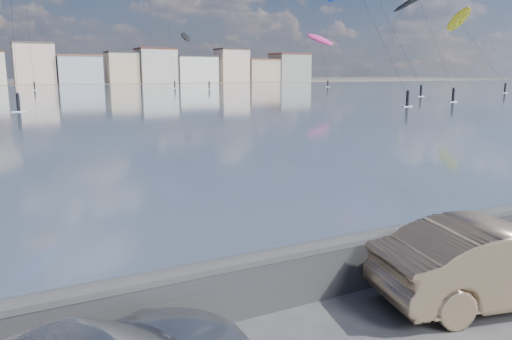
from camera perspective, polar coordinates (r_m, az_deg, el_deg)
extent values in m
cube|color=#455369|center=(95.97, -26.08, 7.58)|extent=(500.00, 177.00, 0.00)
cube|color=#28282B|center=(8.60, -1.89, -13.65)|extent=(400.00, 0.35, 0.90)
cylinder|color=#28282B|center=(8.42, -1.91, -10.87)|extent=(400.00, 0.36, 0.36)
cube|color=beige|center=(190.89, -24.03, 10.98)|extent=(13.00, 10.00, 13.50)
cube|color=#4C423D|center=(191.12, -24.20, 13.09)|extent=(13.26, 10.20, 0.60)
cube|color=#B2B7C6|center=(192.51, -19.61, 10.69)|extent=(15.00, 12.00, 9.50)
cube|color=brown|center=(192.59, -19.71, 12.19)|extent=(15.30, 12.24, 0.60)
cube|color=beige|center=(195.44, -15.05, 11.16)|extent=(11.00, 9.00, 11.00)
cube|color=#2D2D33|center=(195.57, -15.14, 12.86)|extent=(11.22, 9.18, 0.60)
cube|color=beige|center=(198.81, -11.34, 11.53)|extent=(14.00, 11.00, 12.50)
cube|color=#562D23|center=(198.99, -11.42, 13.42)|extent=(14.28, 11.22, 0.60)
cube|color=white|center=(203.81, -7.07, 11.29)|extent=(16.00, 12.00, 10.00)
cube|color=#2D2D33|center=(203.91, -7.11, 12.78)|extent=(16.32, 12.24, 0.60)
cube|color=beige|center=(210.29, -2.79, 11.76)|extent=(12.00, 10.00, 13.00)
cube|color=#383330|center=(210.48, -2.81, 13.62)|extent=(12.24, 10.20, 0.60)
cube|color=#CCB293|center=(216.36, 0.51, 11.23)|extent=(14.00, 11.00, 9.00)
cube|color=brown|center=(216.43, 0.52, 12.50)|extent=(14.28, 11.22, 0.60)
cube|color=gray|center=(223.63, 3.85, 11.52)|extent=(15.00, 12.00, 11.50)
cube|color=brown|center=(223.76, 3.87, 13.07)|extent=(15.30, 12.24, 0.60)
imported|color=tan|center=(9.98, 26.10, -9.41)|extent=(4.77, 2.57, 1.49)
cube|color=white|center=(74.86, 21.57, 7.28)|extent=(1.40, 0.42, 0.08)
cylinder|color=black|center=(74.82, 21.62, 7.97)|extent=(0.36, 0.36, 1.70)
sphere|color=black|center=(74.79, 21.66, 8.65)|extent=(0.28, 0.28, 0.28)
cylinder|color=black|center=(77.63, 19.80, 13.47)|extent=(0.34, 7.99, 13.62)
cube|color=white|center=(62.76, 16.88, 6.98)|extent=(1.40, 0.42, 0.08)
cylinder|color=black|center=(62.71, 16.93, 7.80)|extent=(0.36, 0.36, 1.70)
sphere|color=black|center=(62.67, 16.98, 8.62)|extent=(0.28, 0.28, 0.28)
cylinder|color=black|center=(68.83, 14.10, 14.41)|extent=(3.11, 13.76, 14.22)
ellipsoid|color=black|center=(132.90, -8.03, 14.84)|extent=(4.21, 8.28, 3.84)
cube|color=white|center=(123.27, -5.37, 9.20)|extent=(1.40, 0.42, 0.08)
cylinder|color=black|center=(123.24, -5.37, 9.62)|extent=(0.36, 0.36, 1.70)
sphere|color=black|center=(123.22, -5.38, 10.04)|extent=(0.28, 0.28, 0.28)
cylinder|color=black|center=(127.91, -6.74, 12.41)|extent=(1.75, 10.79, 11.66)
cube|color=white|center=(90.08, 18.30, 8.01)|extent=(1.40, 0.42, 0.08)
cylinder|color=black|center=(90.04, 18.33, 8.58)|extent=(0.36, 0.36, 1.70)
sphere|color=black|center=(90.02, 18.37, 9.15)|extent=(0.28, 0.28, 0.28)
cylinder|color=black|center=(94.98, 14.85, 16.39)|extent=(2.56, 15.11, 24.16)
ellipsoid|color=yellow|center=(115.54, 22.13, 15.64)|extent=(5.97, 9.39, 5.50)
cube|color=white|center=(111.73, 26.54, 7.90)|extent=(1.40, 0.42, 0.08)
cylinder|color=black|center=(111.70, 26.58, 8.36)|extent=(0.36, 0.36, 1.70)
sphere|color=black|center=(111.68, 26.63, 8.82)|extent=(0.28, 0.28, 0.28)
cylinder|color=black|center=(113.32, 24.36, 12.16)|extent=(3.42, 9.78, 13.46)
ellipsoid|color=#E5338C|center=(152.91, 7.31, 14.58)|extent=(5.87, 9.43, 5.42)
cube|color=white|center=(143.15, 8.20, 9.40)|extent=(1.40, 0.42, 0.08)
cylinder|color=black|center=(143.12, 8.21, 9.76)|extent=(0.36, 0.36, 1.70)
sphere|color=black|center=(143.11, 8.22, 10.12)|extent=(0.28, 0.28, 0.28)
cylinder|color=black|center=(147.89, 7.75, 12.32)|extent=(3.46, 9.29, 12.27)
cube|color=white|center=(126.51, -23.97, 8.36)|extent=(1.40, 0.42, 0.08)
cylinder|color=black|center=(126.49, -24.00, 8.76)|extent=(0.36, 0.36, 1.70)
sphere|color=black|center=(126.47, -24.03, 9.17)|extent=(0.28, 0.28, 0.28)
cylinder|color=black|center=(130.52, -24.82, 16.99)|extent=(0.20, 6.33, 36.70)
cube|color=white|center=(132.29, -9.25, 9.24)|extent=(1.40, 0.42, 0.08)
cylinder|color=black|center=(132.26, -9.26, 9.63)|extent=(0.36, 0.36, 1.70)
sphere|color=black|center=(132.25, -9.28, 10.01)|extent=(0.28, 0.28, 0.28)
cylinder|color=black|center=(138.19, -9.94, 15.67)|extent=(1.43, 11.16, 28.25)
cube|color=white|center=(57.48, -25.46, 6.05)|extent=(1.40, 0.42, 0.08)
cylinder|color=black|center=(57.42, -25.53, 6.94)|extent=(0.36, 0.36, 1.70)
sphere|color=black|center=(57.38, -25.61, 7.84)|extent=(0.28, 0.28, 0.28)
cylinder|color=black|center=(63.78, -26.16, 16.39)|extent=(0.97, 12.09, 19.66)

